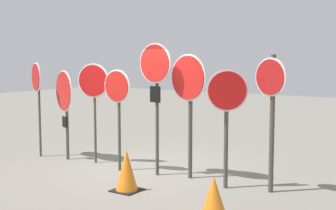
{
  "coord_description": "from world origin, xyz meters",
  "views": [
    {
      "loc": [
        5.77,
        -7.62,
        2.36
      ],
      "look_at": [
        0.7,
        0.0,
        1.41
      ],
      "focal_mm": 50.0,
      "sensor_mm": 36.0,
      "label": 1
    }
  ],
  "objects_px": {
    "stop_sign_1": "(64,97)",
    "stop_sign_7": "(271,100)",
    "stop_sign_3": "(117,96)",
    "traffic_cone_0": "(214,196)",
    "stop_sign_4": "(155,78)",
    "stop_sign_6": "(227,104)",
    "stop_sign_5": "(189,91)",
    "stop_sign_2": "(94,88)",
    "stop_sign_0": "(37,85)",
    "traffic_cone_1": "(127,170)"
  },
  "relations": [
    {
      "from": "stop_sign_2",
      "to": "stop_sign_0",
      "type": "bearing_deg",
      "value": 174.06
    },
    {
      "from": "stop_sign_3",
      "to": "stop_sign_4",
      "type": "height_order",
      "value": "stop_sign_4"
    },
    {
      "from": "stop_sign_3",
      "to": "stop_sign_7",
      "type": "height_order",
      "value": "stop_sign_7"
    },
    {
      "from": "stop_sign_5",
      "to": "traffic_cone_0",
      "type": "distance_m",
      "value": 2.57
    },
    {
      "from": "stop_sign_0",
      "to": "stop_sign_3",
      "type": "height_order",
      "value": "stop_sign_0"
    },
    {
      "from": "stop_sign_6",
      "to": "traffic_cone_1",
      "type": "bearing_deg",
      "value": -175.82
    },
    {
      "from": "stop_sign_0",
      "to": "stop_sign_6",
      "type": "distance_m",
      "value": 4.92
    },
    {
      "from": "stop_sign_6",
      "to": "traffic_cone_0",
      "type": "height_order",
      "value": "stop_sign_6"
    },
    {
      "from": "stop_sign_1",
      "to": "stop_sign_7",
      "type": "xyz_separation_m",
      "value": [
        4.88,
        0.1,
        0.18
      ]
    },
    {
      "from": "stop_sign_1",
      "to": "stop_sign_6",
      "type": "height_order",
      "value": "stop_sign_6"
    },
    {
      "from": "traffic_cone_0",
      "to": "stop_sign_1",
      "type": "bearing_deg",
      "value": 162.21
    },
    {
      "from": "stop_sign_7",
      "to": "traffic_cone_0",
      "type": "xyz_separation_m",
      "value": [
        -0.24,
        -1.59,
        -1.33
      ]
    },
    {
      "from": "stop_sign_3",
      "to": "traffic_cone_1",
      "type": "distance_m",
      "value": 1.91
    },
    {
      "from": "stop_sign_7",
      "to": "traffic_cone_1",
      "type": "height_order",
      "value": "stop_sign_7"
    },
    {
      "from": "stop_sign_2",
      "to": "stop_sign_6",
      "type": "xyz_separation_m",
      "value": [
        3.34,
        -0.2,
        -0.15
      ]
    },
    {
      "from": "stop_sign_0",
      "to": "traffic_cone_1",
      "type": "distance_m",
      "value": 3.91
    },
    {
      "from": "stop_sign_4",
      "to": "stop_sign_6",
      "type": "relative_size",
      "value": 1.23
    },
    {
      "from": "stop_sign_2",
      "to": "stop_sign_3",
      "type": "distance_m",
      "value": 0.93
    },
    {
      "from": "stop_sign_2",
      "to": "stop_sign_6",
      "type": "distance_m",
      "value": 3.35
    },
    {
      "from": "stop_sign_3",
      "to": "stop_sign_4",
      "type": "xyz_separation_m",
      "value": [
        0.87,
        0.12,
        0.38
      ]
    },
    {
      "from": "stop_sign_0",
      "to": "stop_sign_5",
      "type": "distance_m",
      "value": 3.99
    },
    {
      "from": "stop_sign_1",
      "to": "traffic_cone_1",
      "type": "distance_m",
      "value": 3.19
    },
    {
      "from": "stop_sign_0",
      "to": "stop_sign_5",
      "type": "height_order",
      "value": "stop_sign_5"
    },
    {
      "from": "stop_sign_2",
      "to": "traffic_cone_0",
      "type": "distance_m",
      "value": 4.37
    },
    {
      "from": "stop_sign_3",
      "to": "traffic_cone_0",
      "type": "relative_size",
      "value": 3.48
    },
    {
      "from": "stop_sign_3",
      "to": "stop_sign_4",
      "type": "bearing_deg",
      "value": 10.14
    },
    {
      "from": "stop_sign_5",
      "to": "stop_sign_7",
      "type": "height_order",
      "value": "stop_sign_5"
    },
    {
      "from": "stop_sign_7",
      "to": "stop_sign_3",
      "type": "bearing_deg",
      "value": -155.97
    },
    {
      "from": "stop_sign_3",
      "to": "stop_sign_7",
      "type": "xyz_separation_m",
      "value": [
        3.19,
        0.26,
        0.07
      ]
    },
    {
      "from": "stop_sign_6",
      "to": "traffic_cone_0",
      "type": "bearing_deg",
      "value": -104.33
    },
    {
      "from": "stop_sign_2",
      "to": "stop_sign_5",
      "type": "distance_m",
      "value": 2.41
    },
    {
      "from": "stop_sign_4",
      "to": "stop_sign_7",
      "type": "xyz_separation_m",
      "value": [
        2.32,
        0.14,
        -0.31
      ]
    },
    {
      "from": "stop_sign_2",
      "to": "stop_sign_4",
      "type": "xyz_separation_m",
      "value": [
        1.75,
        -0.13,
        0.26
      ]
    },
    {
      "from": "stop_sign_2",
      "to": "stop_sign_4",
      "type": "relative_size",
      "value": 0.84
    },
    {
      "from": "stop_sign_3",
      "to": "stop_sign_6",
      "type": "bearing_deg",
      "value": 3.32
    },
    {
      "from": "stop_sign_0",
      "to": "stop_sign_1",
      "type": "distance_m",
      "value": 0.82
    },
    {
      "from": "stop_sign_3",
      "to": "traffic_cone_0",
      "type": "xyz_separation_m",
      "value": [
        2.95,
        -1.34,
        -1.26
      ]
    },
    {
      "from": "stop_sign_0",
      "to": "stop_sign_5",
      "type": "xyz_separation_m",
      "value": [
        3.99,
        0.25,
        0.01
      ]
    },
    {
      "from": "stop_sign_2",
      "to": "stop_sign_3",
      "type": "xyz_separation_m",
      "value": [
        0.88,
        -0.25,
        -0.12
      ]
    },
    {
      "from": "stop_sign_0",
      "to": "stop_sign_6",
      "type": "height_order",
      "value": "stop_sign_0"
    },
    {
      "from": "stop_sign_1",
      "to": "stop_sign_4",
      "type": "xyz_separation_m",
      "value": [
        2.56,
        -0.03,
        0.49
      ]
    },
    {
      "from": "stop_sign_4",
      "to": "stop_sign_7",
      "type": "bearing_deg",
      "value": 9.47
    },
    {
      "from": "stop_sign_7",
      "to": "stop_sign_0",
      "type": "bearing_deg",
      "value": -158.26
    },
    {
      "from": "stop_sign_1",
      "to": "stop_sign_3",
      "type": "relative_size",
      "value": 0.98
    },
    {
      "from": "stop_sign_3",
      "to": "traffic_cone_1",
      "type": "xyz_separation_m",
      "value": [
        1.06,
        -1.04,
        -1.19
      ]
    },
    {
      "from": "stop_sign_1",
      "to": "stop_sign_5",
      "type": "bearing_deg",
      "value": 25.53
    },
    {
      "from": "stop_sign_2",
      "to": "stop_sign_7",
      "type": "distance_m",
      "value": 4.07
    },
    {
      "from": "stop_sign_1",
      "to": "stop_sign_3",
      "type": "bearing_deg",
      "value": 18.14
    },
    {
      "from": "stop_sign_1",
      "to": "stop_sign_4",
      "type": "bearing_deg",
      "value": 22.58
    },
    {
      "from": "stop_sign_3",
      "to": "traffic_cone_0",
      "type": "distance_m",
      "value": 3.47
    }
  ]
}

